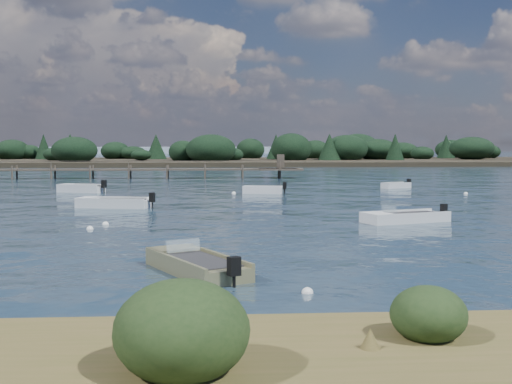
{
  "coord_description": "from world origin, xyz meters",
  "views": [
    {
      "loc": [
        -3.33,
        -25.32,
        4.02
      ],
      "look_at": [
        -0.92,
        14.0,
        1.0
      ],
      "focal_mm": 45.0,
      "sensor_mm": 36.0,
      "label": 1
    }
  ],
  "objects": [
    {
      "name": "dinghy_mid_grey",
      "position": [
        -9.75,
        15.0,
        0.17
      ],
      "size": [
        4.98,
        2.69,
        1.23
      ],
      "color": "silver",
      "rests_on": "ground"
    },
    {
      "name": "far_headland",
      "position": [
        25.0,
        100.0,
        1.96
      ],
      "size": [
        190.0,
        40.0,
        5.8
      ],
      "color": "black",
      "rests_on": "ground"
    },
    {
      "name": "buoy_extra_b",
      "position": [
        16.31,
        24.0,
        0.0
      ],
      "size": [
        0.32,
        0.32,
        0.32
      ],
      "primitive_type": "sphere",
      "color": "white",
      "rests_on": "ground"
    },
    {
      "name": "dinghy_mid_white_a",
      "position": [
        6.23,
        6.57,
        0.15
      ],
      "size": [
        4.83,
        3.04,
        1.12
      ],
      "color": "silver",
      "rests_on": "ground"
    },
    {
      "name": "jetty",
      "position": [
        -21.74,
        47.99,
        0.98
      ],
      "size": [
        64.5,
        3.2,
        3.4
      ],
      "color": "#473E34",
      "rests_on": "ground"
    },
    {
      "name": "tender_far_grey_b",
      "position": [
        12.61,
        30.73,
        0.14
      ],
      "size": [
        2.97,
        2.12,
        1.02
      ],
      "color": "silver",
      "rests_on": "ground"
    },
    {
      "name": "tender_far_grey",
      "position": [
        -14.39,
        27.61,
        0.18
      ],
      "size": [
        4.15,
        2.6,
        1.32
      ],
      "color": "silver",
      "rests_on": "ground"
    },
    {
      "name": "buoy_a",
      "position": [
        -0.91,
        -8.51,
        0.0
      ],
      "size": [
        0.32,
        0.32,
        0.32
      ],
      "primitive_type": "sphere",
      "color": "white",
      "rests_on": "ground"
    },
    {
      "name": "buoy_e",
      "position": [
        -1.99,
        25.58,
        0.0
      ],
      "size": [
        0.32,
        0.32,
        0.32
      ],
      "primitive_type": "sphere",
      "color": "white",
      "rests_on": "ground"
    },
    {
      "name": "shore_lip",
      "position": [
        0.0,
        -12.2,
        0.0
      ],
      "size": [
        160.0,
        0.6,
        0.3
      ],
      "primitive_type": "cube",
      "color": "black",
      "rests_on": "ground"
    },
    {
      "name": "buoy_extra_a",
      "position": [
        -9.25,
        4.75,
        0.0
      ],
      "size": [
        0.32,
        0.32,
        0.32
      ],
      "primitive_type": "sphere",
      "color": "white",
      "rests_on": "ground"
    },
    {
      "name": "dinghy_near_olive",
      "position": [
        -3.98,
        -5.57,
        0.15
      ],
      "size": [
        3.47,
        4.66,
        1.16
      ],
      "color": "olive",
      "rests_on": "ground"
    },
    {
      "name": "buoy_c",
      "position": [
        -8.81,
        6.4,
        0.0
      ],
      "size": [
        0.32,
        0.32,
        0.32
      ],
      "primitive_type": "sphere",
      "color": "white",
      "rests_on": "ground"
    },
    {
      "name": "ground",
      "position": [
        0.0,
        60.0,
        0.0
      ],
      "size": [
        400.0,
        400.0,
        0.0
      ],
      "primitive_type": "plane",
      "color": "#162634",
      "rests_on": "ground"
    },
    {
      "name": "tender_far_white",
      "position": [
        0.32,
        25.47,
        0.17
      ],
      "size": [
        3.54,
        1.76,
        1.19
      ],
      "color": "silver",
      "rests_on": "ground"
    }
  ]
}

